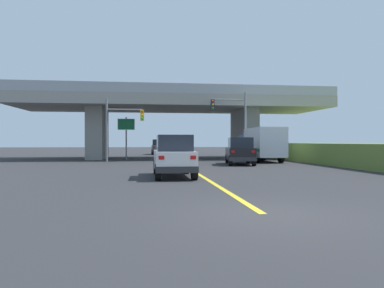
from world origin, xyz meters
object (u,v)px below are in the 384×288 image
(traffic_signal_nearside, at_px, (234,117))
(traffic_signal_farside, at_px, (120,123))
(suv_lead, at_px, (174,156))
(suv_crossing, at_px, (240,151))
(sedan_oncoming, at_px, (158,147))
(highway_sign, at_px, (126,128))
(box_truck, at_px, (262,144))

(traffic_signal_nearside, relative_size, traffic_signal_farside, 1.14)
(suv_lead, xyz_separation_m, traffic_signal_nearside, (6.49, 13.98, 2.90))
(traffic_signal_farside, bearing_deg, suv_crossing, -30.67)
(traffic_signal_nearside, bearing_deg, suv_lead, -114.92)
(sedan_oncoming, relative_size, highway_sign, 1.11)
(traffic_signal_nearside, bearing_deg, traffic_signal_farside, 178.32)
(suv_crossing, xyz_separation_m, sedan_oncoming, (-5.32, 22.67, -0.00))
(traffic_signal_nearside, xyz_separation_m, traffic_signal_farside, (-10.09, 0.30, -0.56))
(traffic_signal_nearside, relative_size, highway_sign, 1.49)
(box_truck, bearing_deg, highway_sign, 155.46)
(suv_crossing, bearing_deg, box_truck, 61.20)
(sedan_oncoming, distance_m, traffic_signal_nearside, 18.78)
(traffic_signal_nearside, distance_m, highway_sign, 10.58)
(suv_lead, distance_m, box_truck, 15.25)
(traffic_signal_nearside, bearing_deg, highway_sign, 157.58)
(box_truck, distance_m, traffic_signal_nearside, 3.44)
(sedan_oncoming, relative_size, traffic_signal_nearside, 0.74)
(traffic_signal_farside, bearing_deg, box_truck, -7.83)
(suv_lead, xyz_separation_m, suv_crossing, (5.63, 8.80, 0.00))
(box_truck, distance_m, traffic_signal_farside, 12.41)
(suv_crossing, height_order, sedan_oncoming, same)
(traffic_signal_nearside, bearing_deg, sedan_oncoming, 109.46)
(traffic_signal_nearside, height_order, highway_sign, traffic_signal_nearside)
(sedan_oncoming, height_order, highway_sign, highway_sign)
(suv_crossing, height_order, traffic_signal_farside, traffic_signal_farside)
(suv_lead, bearing_deg, box_truck, 55.79)
(sedan_oncoming, bearing_deg, suv_lead, -90.57)
(sedan_oncoming, distance_m, highway_sign, 14.08)
(sedan_oncoming, bearing_deg, traffic_signal_nearside, -70.54)
(traffic_signal_nearside, distance_m, traffic_signal_farside, 10.11)
(box_truck, xyz_separation_m, sedan_oncoming, (-8.25, 18.87, -0.52))
(box_truck, xyz_separation_m, highway_sign, (-11.82, 5.40, 1.48))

